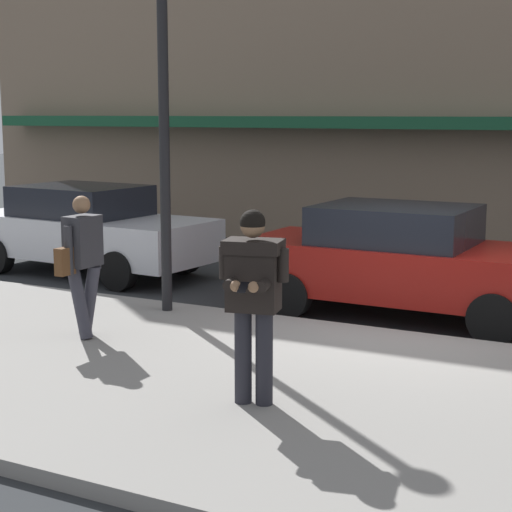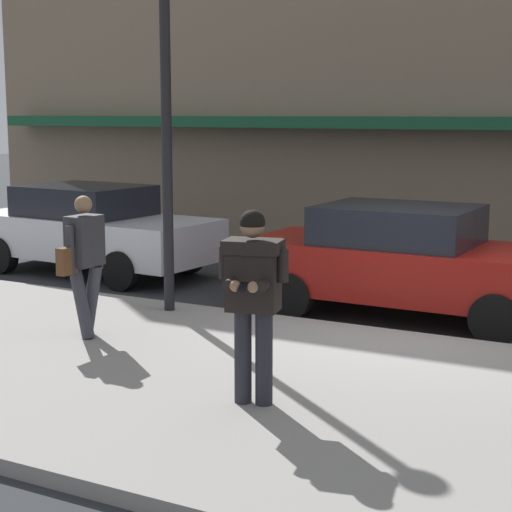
{
  "view_description": "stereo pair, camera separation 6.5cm",
  "coord_description": "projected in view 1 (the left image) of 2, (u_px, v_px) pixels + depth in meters",
  "views": [
    {
      "loc": [
        3.24,
        -10.11,
        2.79
      ],
      "look_at": [
        -0.4,
        -3.26,
        1.49
      ],
      "focal_mm": 60.0,
      "sensor_mm": 36.0,
      "label": 1
    },
    {
      "loc": [
        3.3,
        -10.08,
        2.79
      ],
      "look_at": [
        -0.4,
        -3.26,
        1.49
      ],
      "focal_mm": 60.0,
      "sensor_mm": 36.0,
      "label": 2
    }
  ],
  "objects": [
    {
      "name": "parked_sedan_mid",
      "position": [
        405.0,
        260.0,
        11.73
      ],
      "size": [
        4.52,
        1.96,
        1.54
      ],
      "color": "maroon",
      "rests_on": "ground"
    },
    {
      "name": "sidewalk",
      "position": [
        412.0,
        414.0,
        7.81
      ],
      "size": [
        32.0,
        5.3,
        0.14
      ],
      "primitive_type": "cube",
      "color": "gray",
      "rests_on": "ground"
    },
    {
      "name": "parked_sedan_near",
      "position": [
        88.0,
        229.0,
        14.91
      ],
      "size": [
        4.62,
        2.18,
        1.54
      ],
      "color": "silver",
      "rests_on": "ground"
    },
    {
      "name": "man_texting_on_phone",
      "position": [
        253.0,
        286.0,
        7.71
      ],
      "size": [
        0.64,
        0.63,
        1.81
      ],
      "color": "#23232B",
      "rests_on": "sidewalk"
    },
    {
      "name": "pedestrian_with_bag",
      "position": [
        82.0,
        257.0,
        10.09
      ],
      "size": [
        0.33,
        0.72,
        1.7
      ],
      "color": "#33333D",
      "rests_on": "sidewalk"
    },
    {
      "name": "curb_paint_line",
      "position": [
        486.0,
        346.0,
        10.35
      ],
      "size": [
        28.0,
        0.12,
        0.01
      ],
      "primitive_type": "cube",
      "color": "silver",
      "rests_on": "ground"
    },
    {
      "name": "street_lamp_post",
      "position": [
        163.0,
        86.0,
        11.14
      ],
      "size": [
        0.36,
        0.36,
        4.88
      ],
      "color": "black",
      "rests_on": "sidewalk"
    },
    {
      "name": "ground_plane",
      "position": [
        405.0,
        337.0,
        10.77
      ],
      "size": [
        80.0,
        80.0,
        0.0
      ],
      "primitive_type": "plane",
      "color": "#2B2D30"
    }
  ]
}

